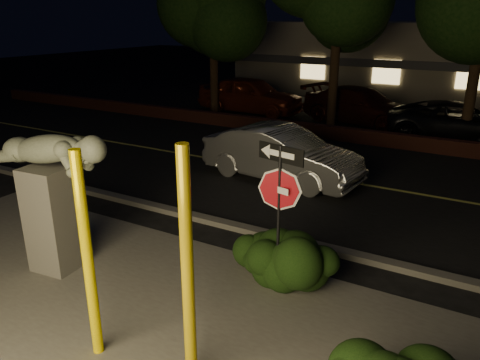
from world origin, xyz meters
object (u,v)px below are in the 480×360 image
sculpture (51,186)px  parked_car_dark (458,121)px  signpost (279,190)px  yellow_pole_left (88,258)px  parked_car_darkred (361,106)px  silver_sedan (281,154)px  yellow_pole_right (187,270)px  parked_car_red (250,95)px

sculpture → parked_car_dark: (5.10, 13.58, -0.88)m
signpost → yellow_pole_left: bearing=-106.0°
sculpture → parked_car_darkred: (1.25, 14.50, -0.82)m
signpost → silver_sedan: bearing=126.7°
yellow_pole_left → yellow_pole_right: size_ratio=0.94×
yellow_pole_right → parked_car_dark: (1.50, 14.63, -0.83)m
yellow_pole_left → parked_car_darkred: size_ratio=0.55×
yellow_pole_right → parked_car_red: yellow_pole_right is taller
yellow_pole_right → parked_car_dark: size_ratio=0.61×
silver_sedan → parked_car_red: 9.51m
yellow_pole_left → silver_sedan: (-0.86, 7.66, -0.69)m
yellow_pole_left → yellow_pole_right: bearing=11.4°
yellow_pole_right → parked_car_dark: 14.73m
signpost → parked_car_red: signpost is taller
yellow_pole_left → signpost: (1.42, 2.62, 0.33)m
signpost → parked_car_red: bearing=132.6°
yellow_pole_left → silver_sedan: bearing=96.4°
yellow_pole_right → sculpture: size_ratio=1.19×
silver_sedan → parked_car_dark: size_ratio=0.89×
parked_car_darkred → signpost: bearing=-153.8°
yellow_pole_right → parked_car_darkred: bearing=98.6°
yellow_pole_left → sculpture: size_ratio=1.12×
parked_car_dark → yellow_pole_right: bearing=164.6°
signpost → parked_car_dark: signpost is taller
parked_car_red → sculpture: bearing=-163.6°
yellow_pole_left → parked_car_darkred: 15.86m
parked_car_red → yellow_pole_right: bearing=-152.8°
yellow_pole_left → parked_car_red: bearing=111.5°
parked_car_darkred → parked_car_dark: 3.95m
parked_car_red → parked_car_dark: (8.99, -0.67, -0.16)m
yellow_pole_right → sculpture: (-3.60, 1.05, 0.06)m
parked_car_red → parked_car_darkred: size_ratio=0.96×
signpost → sculpture: 3.89m
parked_car_darkred → parked_car_dark: bearing=-87.5°
silver_sedan → parked_car_dark: bearing=-20.3°
sculpture → parked_car_red: 14.80m
parked_car_dark → yellow_pole_left: bearing=159.7°
signpost → parked_car_darkred: (-2.41, 13.19, -1.01)m
sculpture → parked_car_dark: 14.54m
yellow_pole_left → yellow_pole_right: yellow_pole_right is taller
silver_sedan → parked_car_darkred: size_ratio=0.86×
yellow_pole_left → silver_sedan: 7.74m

